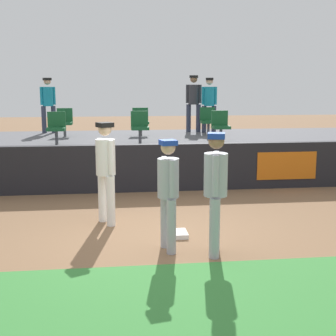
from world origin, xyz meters
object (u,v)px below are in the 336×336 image
at_px(seat_back_center, 141,120).
at_px(seat_front_right, 220,124).
at_px(first_base, 175,234).
at_px(spectator_capped, 194,99).
at_px(seat_back_left, 65,121).
at_px(spectator_casual, 209,101).
at_px(player_coach_visitor, 215,185).
at_px(spectator_hooded, 48,101).
at_px(player_fielder_home, 106,166).
at_px(seat_front_left, 56,126).
at_px(player_runner_visitor, 168,187).
at_px(seat_back_right, 208,119).
at_px(seat_front_center, 140,125).

bearing_deg(seat_back_center, seat_front_right, -41.23).
distance_m(first_base, spectator_capped, 8.06).
relative_size(seat_back_left, spectator_casual, 0.48).
relative_size(player_coach_visitor, spectator_hooded, 1.06).
distance_m(player_fielder_home, seat_front_left, 4.23).
distance_m(seat_back_left, spectator_hooded, 1.42).
xyz_separation_m(player_runner_visitor, seat_front_right, (2.12, 5.57, 0.46)).
height_order(seat_back_center, spectator_hooded, spectator_hooded).
bearing_deg(player_coach_visitor, seat_front_left, -139.38).
bearing_deg(spectator_hooded, seat_back_left, 97.34).
relative_size(player_fielder_home, spectator_hooded, 1.07).
height_order(player_fielder_home, seat_back_right, player_fielder_home).
bearing_deg(player_fielder_home, seat_back_right, 124.48).
height_order(seat_front_center, spectator_capped, spectator_capped).
bearing_deg(spectator_hooded, seat_back_center, 137.78).
bearing_deg(seat_front_left, player_fielder_home, -72.07).
relative_size(seat_back_center, spectator_hooded, 0.48).
bearing_deg(seat_front_right, first_base, -111.28).
bearing_deg(seat_back_left, player_runner_visitor, -73.37).
bearing_deg(first_base, seat_back_right, 73.83).
bearing_deg(seat_front_center, first_base, -86.79).
bearing_deg(seat_back_left, seat_front_center, -40.25).
bearing_deg(seat_back_left, spectator_capped, 12.57).
bearing_deg(first_base, spectator_capped, 77.78).
xyz_separation_m(first_base, seat_back_right, (1.95, 6.72, 1.42)).
height_order(first_base, spectator_capped, spectator_capped).
bearing_deg(seat_front_center, player_coach_visitor, -82.63).
xyz_separation_m(seat_front_right, spectator_hooded, (-4.92, 2.96, 0.54)).
distance_m(first_base, spectator_casual, 7.92).
distance_m(seat_back_right, seat_front_center, 2.86).
height_order(first_base, player_runner_visitor, player_runner_visitor).
height_order(player_runner_visitor, spectator_capped, spectator_capped).
height_order(player_coach_visitor, seat_front_right, player_coach_visitor).
distance_m(seat_back_left, seat_front_left, 1.80).
xyz_separation_m(first_base, spectator_hooded, (-3.01, 7.88, 1.96)).
xyz_separation_m(player_coach_visitor, seat_back_right, (1.47, 7.62, 0.39)).
bearing_deg(seat_back_right, seat_front_right, -91.04).
distance_m(seat_back_right, spectator_hooded, 5.12).
relative_size(player_fielder_home, seat_front_center, 2.23).
relative_size(seat_front_right, seat_front_center, 1.00).
xyz_separation_m(seat_back_right, seat_front_left, (-4.40, -1.80, 0.00)).
bearing_deg(seat_back_left, player_coach_visitor, -69.29).
bearing_deg(player_fielder_home, spectator_capped, 129.90).
distance_m(player_runner_visitor, seat_back_center, 7.39).
bearing_deg(player_runner_visitor, player_fielder_home, -160.13).
bearing_deg(seat_front_left, spectator_capped, 33.40).
height_order(player_runner_visitor, seat_back_right, seat_back_right).
bearing_deg(seat_front_center, seat_back_left, 139.75).
relative_size(spectator_hooded, spectator_casual, 1.00).
xyz_separation_m(first_base, seat_front_center, (-0.28, 4.92, 1.42)).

